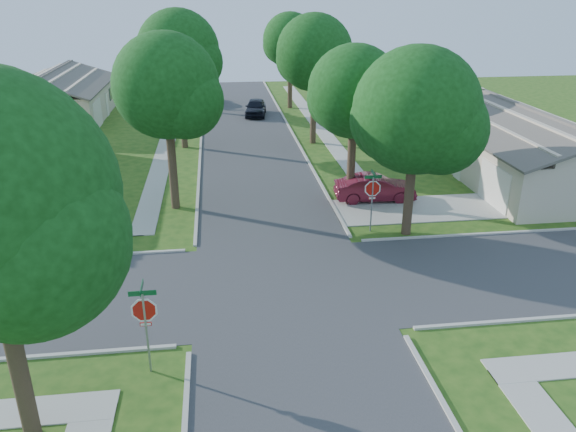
% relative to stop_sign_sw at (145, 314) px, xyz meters
% --- Properties ---
extents(ground, '(100.00, 100.00, 0.00)m').
position_rel_stop_sign_sw_xyz_m(ground, '(4.70, 4.70, -2.03)').
color(ground, '#214914').
rests_on(ground, ground).
extents(road_ns, '(7.00, 100.00, 0.02)m').
position_rel_stop_sign_sw_xyz_m(road_ns, '(4.70, 4.70, -2.03)').
color(road_ns, '#333335').
rests_on(road_ns, ground).
extents(sidewalk_ne, '(1.20, 40.00, 0.04)m').
position_rel_stop_sign_sw_xyz_m(sidewalk_ne, '(10.80, 30.70, -2.01)').
color(sidewalk_ne, '#9E9B91').
rests_on(sidewalk_ne, ground).
extents(sidewalk_nw, '(1.20, 40.00, 0.04)m').
position_rel_stop_sign_sw_xyz_m(sidewalk_nw, '(-1.40, 30.70, -2.01)').
color(sidewalk_nw, '#9E9B91').
rests_on(sidewalk_nw, ground).
extents(driveway, '(8.80, 3.60, 0.05)m').
position_rel_stop_sign_sw_xyz_m(driveway, '(12.60, 11.80, -2.01)').
color(driveway, '#9E9B91').
rests_on(driveway, ground).
extents(stop_sign_sw, '(1.05, 0.80, 2.98)m').
position_rel_stop_sign_sw_xyz_m(stop_sign_sw, '(0.00, 0.00, 0.00)').
color(stop_sign_sw, gray).
rests_on(stop_sign_sw, ground).
extents(stop_sign_ne, '(1.05, 0.80, 2.98)m').
position_rel_stop_sign_sw_xyz_m(stop_sign_ne, '(9.40, 9.40, 0.00)').
color(stop_sign_ne, gray).
rests_on(stop_sign_ne, ground).
extents(tree_e_near, '(4.97, 4.80, 8.28)m').
position_rel_stop_sign_sw_xyz_m(tree_e_near, '(9.45, 13.71, 3.61)').
color(tree_e_near, '#38281C').
rests_on(tree_e_near, ground).
extents(tree_e_mid, '(5.59, 5.40, 9.21)m').
position_rel_stop_sign_sw_xyz_m(tree_e_mid, '(9.46, 25.71, 4.22)').
color(tree_e_mid, '#38281C').
rests_on(tree_e_mid, ground).
extents(tree_e_far, '(5.17, 5.00, 8.72)m').
position_rel_stop_sign_sw_xyz_m(tree_e_far, '(9.45, 38.71, 3.95)').
color(tree_e_far, '#38281C').
rests_on(tree_e_far, ground).
extents(tree_w_near, '(5.38, 5.20, 8.97)m').
position_rel_stop_sign_sw_xyz_m(tree_w_near, '(0.06, 13.71, 4.08)').
color(tree_w_near, '#38281C').
rests_on(tree_w_near, ground).
extents(tree_w_mid, '(5.80, 5.60, 9.56)m').
position_rel_stop_sign_sw_xyz_m(tree_w_mid, '(0.06, 25.71, 4.46)').
color(tree_w_mid, '#38281C').
rests_on(tree_w_mid, ground).
extents(tree_w_far, '(4.76, 4.60, 8.04)m').
position_rel_stop_sign_sw_xyz_m(tree_w_far, '(0.05, 38.71, 3.48)').
color(tree_w_far, '#38281C').
rests_on(tree_w_far, ground).
extents(tree_ne_corner, '(5.80, 5.60, 8.66)m').
position_rel_stop_sign_sw_xyz_m(tree_ne_corner, '(11.06, 8.91, 3.56)').
color(tree_ne_corner, '#38281C').
rests_on(tree_ne_corner, ground).
extents(house_ne_near, '(8.42, 13.60, 4.23)m').
position_rel_stop_sign_sw_xyz_m(house_ne_near, '(20.69, 15.70, -0.51)').
color(house_ne_near, '#C5B49B').
rests_on(house_ne_near, ground).
extents(house_ne_far, '(8.42, 13.60, 4.23)m').
position_rel_stop_sign_sw_xyz_m(house_ne_far, '(20.69, 33.70, -0.51)').
color(house_ne_far, '#C5B49B').
rests_on(house_ne_far, ground).
extents(house_nw_far, '(8.42, 13.60, 4.23)m').
position_rel_stop_sign_sw_xyz_m(house_nw_far, '(-11.29, 36.70, -0.51)').
color(house_nw_far, '#C5B49B').
rests_on(house_nw_far, ground).
extents(car_driveway, '(4.39, 1.72, 1.42)m').
position_rel_stop_sign_sw_xyz_m(car_driveway, '(10.70, 13.40, -1.32)').
color(car_driveway, '#55111F').
rests_on(car_driveway, ground).
extents(car_curb_east, '(2.30, 4.52, 1.47)m').
position_rel_stop_sign_sw_xyz_m(car_curb_east, '(5.90, 35.69, -1.29)').
color(car_curb_east, black).
rests_on(car_curb_east, ground).
extents(car_curb_west, '(2.14, 4.62, 1.31)m').
position_rel_stop_sign_sw_xyz_m(car_curb_west, '(1.50, 41.99, -1.38)').
color(car_curb_west, black).
rests_on(car_curb_west, ground).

